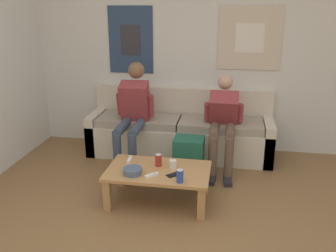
# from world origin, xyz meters

# --- Properties ---
(wall_back) EXTENTS (10.00, 0.07, 2.55)m
(wall_back) POSITION_xyz_m (0.00, 2.68, 1.28)
(wall_back) COLOR silver
(wall_back) RESTS_ON ground_plane
(couch) EXTENTS (2.35, 0.65, 0.84)m
(couch) POSITION_xyz_m (-0.05, 2.35, 0.29)
(couch) COLOR beige
(couch) RESTS_ON ground_plane
(coffee_table) EXTENTS (1.02, 0.61, 0.35)m
(coffee_table) POSITION_xyz_m (-0.09, 1.10, 0.29)
(coffee_table) COLOR #B27F4C
(coffee_table) RESTS_ON ground_plane
(person_seated_adult) EXTENTS (0.47, 0.92, 1.22)m
(person_seated_adult) POSITION_xyz_m (-0.58, 2.01, 0.66)
(person_seated_adult) COLOR #384256
(person_seated_adult) RESTS_ON ground_plane
(person_seated_teen) EXTENTS (0.47, 0.94, 1.08)m
(person_seated_teen) POSITION_xyz_m (0.51, 2.05, 0.60)
(person_seated_teen) COLOR brown
(person_seated_teen) RESTS_ON ground_plane
(backpack) EXTENTS (0.34, 0.32, 0.47)m
(backpack) POSITION_xyz_m (0.15, 1.69, 0.22)
(backpack) COLOR #1E5642
(backpack) RESTS_ON ground_plane
(ceramic_bowl) EXTENTS (0.19, 0.19, 0.07)m
(ceramic_bowl) POSITION_xyz_m (-0.31, 0.96, 0.39)
(ceramic_bowl) COLOR #475B75
(ceramic_bowl) RESTS_ON coffee_table
(pillar_candle) EXTENTS (0.07, 0.07, 0.10)m
(pillar_candle) POSITION_xyz_m (0.05, 1.16, 0.39)
(pillar_candle) COLOR silver
(pillar_candle) RESTS_ON coffee_table
(drink_can_blue) EXTENTS (0.07, 0.07, 0.12)m
(drink_can_blue) POSITION_xyz_m (0.16, 0.87, 0.41)
(drink_can_blue) COLOR #28479E
(drink_can_blue) RESTS_ON coffee_table
(drink_can_red) EXTENTS (0.07, 0.07, 0.12)m
(drink_can_red) POSITION_xyz_m (-0.10, 1.18, 0.41)
(drink_can_red) COLOR maroon
(drink_can_red) RESTS_ON coffee_table
(game_controller_near_left) EXTENTS (0.13, 0.12, 0.03)m
(game_controller_near_left) POSITION_xyz_m (-0.12, 0.94, 0.36)
(game_controller_near_left) COLOR white
(game_controller_near_left) RESTS_ON coffee_table
(game_controller_near_right) EXTENTS (0.04, 0.15, 0.03)m
(game_controller_near_right) POSITION_xyz_m (-0.42, 1.26, 0.36)
(game_controller_near_right) COLOR white
(game_controller_near_right) RESTS_ON coffee_table
(cell_phone) EXTENTS (0.14, 0.14, 0.01)m
(cell_phone) POSITION_xyz_m (0.08, 1.00, 0.35)
(cell_phone) COLOR black
(cell_phone) RESTS_ON coffee_table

